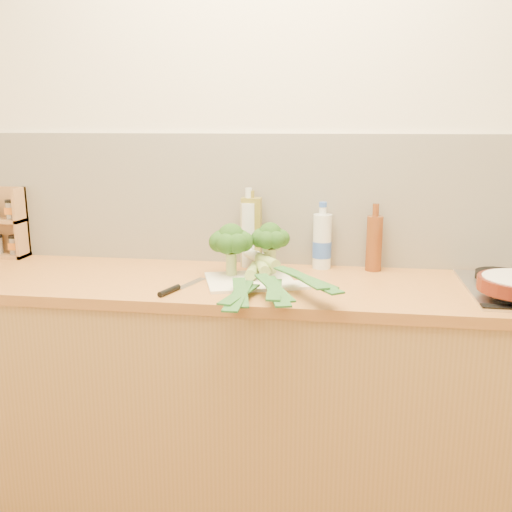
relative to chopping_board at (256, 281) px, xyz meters
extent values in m
plane|color=beige|center=(0.03, 0.32, 0.39)|extent=(3.50, 0.00, 3.50)
cube|color=silver|center=(0.03, 0.31, 0.26)|extent=(3.20, 0.02, 0.54)
cube|color=#A87E46|center=(0.03, 0.02, -0.48)|extent=(3.20, 0.60, 0.86)
cube|color=#B26834|center=(0.03, 0.02, -0.03)|extent=(3.20, 0.62, 0.04)
cylinder|color=black|center=(0.90, 0.14, 0.02)|extent=(0.17, 0.17, 0.03)
cube|color=white|center=(0.00, 0.00, 0.00)|extent=(0.43, 0.36, 0.01)
cylinder|color=#95AC64|center=(-0.10, 0.05, 0.05)|extent=(0.04, 0.04, 0.08)
sphere|color=black|center=(-0.10, 0.05, 0.15)|extent=(0.10, 0.10, 0.10)
sphere|color=black|center=(-0.05, 0.05, 0.14)|extent=(0.08, 0.08, 0.08)
sphere|color=black|center=(-0.07, 0.09, 0.14)|extent=(0.08, 0.08, 0.08)
sphere|color=black|center=(-0.11, 0.10, 0.14)|extent=(0.08, 0.08, 0.08)
sphere|color=black|center=(-0.14, 0.07, 0.14)|extent=(0.08, 0.08, 0.08)
sphere|color=black|center=(-0.14, 0.03, 0.14)|extent=(0.08, 0.08, 0.08)
sphere|color=black|center=(-0.11, 0.01, 0.14)|extent=(0.08, 0.08, 0.08)
sphere|color=black|center=(-0.07, 0.01, 0.14)|extent=(0.08, 0.08, 0.08)
cylinder|color=#95AC64|center=(0.04, 0.10, 0.05)|extent=(0.05, 0.05, 0.10)
sphere|color=black|center=(0.04, 0.10, 0.16)|extent=(0.09, 0.09, 0.09)
sphere|color=black|center=(0.08, 0.10, 0.14)|extent=(0.07, 0.07, 0.07)
sphere|color=black|center=(0.07, 0.14, 0.14)|extent=(0.07, 0.07, 0.07)
sphere|color=black|center=(0.03, 0.14, 0.14)|extent=(0.07, 0.07, 0.07)
sphere|color=black|center=(0.00, 0.12, 0.14)|extent=(0.07, 0.07, 0.07)
sphere|color=black|center=(0.00, 0.09, 0.14)|extent=(0.07, 0.07, 0.07)
sphere|color=black|center=(0.03, 0.06, 0.14)|extent=(0.07, 0.07, 0.07)
sphere|color=black|center=(0.07, 0.07, 0.14)|extent=(0.07, 0.07, 0.07)
cylinder|color=white|center=(-0.02, 0.20, 0.03)|extent=(0.04, 0.14, 0.04)
cylinder|color=#89A150|center=(-0.02, 0.05, 0.03)|extent=(0.04, 0.17, 0.04)
cube|color=#18441C|center=(-0.01, -0.27, 0.03)|extent=(0.09, 0.30, 0.02)
cube|color=#18441C|center=(-0.01, -0.29, 0.03)|extent=(0.05, 0.34, 0.01)
cube|color=#18441C|center=(-0.01, -0.26, 0.03)|extent=(0.10, 0.28, 0.02)
cylinder|color=white|center=(-0.02, 0.18, 0.05)|extent=(0.07, 0.14, 0.04)
cylinder|color=#89A150|center=(0.02, 0.05, 0.05)|extent=(0.08, 0.17, 0.04)
cube|color=#18441C|center=(0.10, -0.26, 0.05)|extent=(0.07, 0.30, 0.02)
cube|color=#18441C|center=(0.11, -0.28, 0.05)|extent=(0.14, 0.34, 0.01)
cube|color=#18441C|center=(0.10, -0.25, 0.05)|extent=(0.17, 0.27, 0.02)
cylinder|color=white|center=(-0.03, 0.14, 0.06)|extent=(0.09, 0.11, 0.04)
cylinder|color=#89A150|center=(0.04, 0.05, 0.06)|extent=(0.11, 0.13, 0.04)
cube|color=#18441C|center=(0.20, -0.19, 0.06)|extent=(0.16, 0.29, 0.02)
cube|color=#18441C|center=(0.21, -0.20, 0.07)|extent=(0.23, 0.31, 0.01)
cube|color=#18441C|center=(0.20, -0.18, 0.07)|extent=(0.23, 0.23, 0.02)
cube|color=silver|center=(-0.23, -0.06, 0.00)|extent=(0.08, 0.17, 0.00)
cylinder|color=black|center=(-0.28, -0.19, 0.00)|extent=(0.06, 0.11, 0.02)
cube|color=#AC724A|center=(-1.20, 0.29, 0.15)|extent=(0.26, 0.02, 0.31)
cube|color=#AC724A|center=(-1.08, 0.25, 0.15)|extent=(0.01, 0.10, 0.31)
cylinder|color=gray|center=(-1.12, 0.25, 0.05)|extent=(0.04, 0.04, 0.07)
cylinder|color=gray|center=(-1.12, 0.25, 0.20)|extent=(0.04, 0.04, 0.07)
cube|color=olive|center=(-0.05, 0.24, 0.14)|extent=(0.08, 0.05, 0.29)
cylinder|color=olive|center=(-0.05, 0.24, 0.30)|extent=(0.02, 0.02, 0.03)
cylinder|color=silver|center=(-0.06, 0.24, 0.13)|extent=(0.07, 0.07, 0.27)
cylinder|color=silver|center=(-0.06, 0.24, 0.29)|extent=(0.03, 0.03, 0.06)
cylinder|color=brown|center=(0.44, 0.24, 0.11)|extent=(0.06, 0.06, 0.22)
cylinder|color=brown|center=(0.44, 0.24, 0.24)|extent=(0.03, 0.03, 0.05)
cylinder|color=silver|center=(0.24, 0.25, 0.11)|extent=(0.08, 0.08, 0.22)
cylinder|color=silver|center=(0.24, 0.25, 0.23)|extent=(0.03, 0.03, 0.03)
cylinder|color=blue|center=(0.24, 0.25, 0.07)|extent=(0.08, 0.08, 0.07)
camera|label=1|loc=(0.31, -2.04, 0.57)|focal=40.00mm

